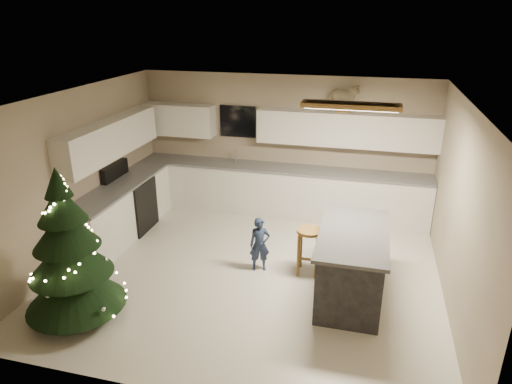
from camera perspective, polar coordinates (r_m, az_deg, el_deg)
ground_plane at (r=6.99m, az=-0.72°, el=-9.83°), size 5.50×5.50×0.00m
room_shell at (r=6.26m, az=-0.59°, el=3.95°), size 5.52×5.02×2.61m
cabinetry at (r=8.32m, az=-3.86°, el=1.25°), size 5.50×3.20×2.00m
island at (r=6.35m, az=11.81°, el=-8.81°), size 0.90×1.70×0.95m
bar_stool at (r=6.74m, az=6.65°, el=-6.03°), size 0.37×0.37×0.71m
christmas_tree at (r=6.07m, az=-22.22°, el=-7.80°), size 1.26×1.22×2.02m
toddler at (r=6.84m, az=0.47°, el=-6.57°), size 0.36×0.29×0.84m
rocking_horse at (r=8.22m, az=10.84°, el=11.52°), size 0.57×0.26×0.50m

